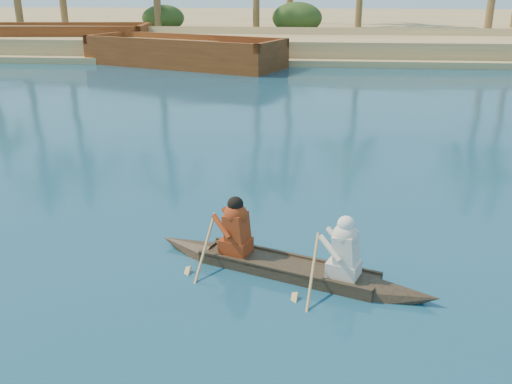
{
  "coord_description": "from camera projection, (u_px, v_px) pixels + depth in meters",
  "views": [
    {
      "loc": [
        -2.15,
        -10.82,
        4.41
      ],
      "look_at": [
        -3.11,
        -0.89,
        0.77
      ],
      "focal_mm": 40.0,
      "sensor_mm": 36.0,
      "label": 1
    }
  ],
  "objects": [
    {
      "name": "ground",
      "position": [
        414.0,
        218.0,
        11.43
      ],
      "size": [
        160.0,
        160.0,
        0.0
      ],
      "primitive_type": "plane",
      "color": "#0C344D",
      "rests_on": "ground"
    },
    {
      "name": "sandy_embankment",
      "position": [
        336.0,
        27.0,
        55.1
      ],
      "size": [
        150.0,
        51.0,
        1.5
      ],
      "color": "tan",
      "rests_on": "ground"
    },
    {
      "name": "shrub_cluster",
      "position": [
        343.0,
        33.0,
        40.48
      ],
      "size": [
        100.0,
        6.0,
        2.4
      ],
      "primitive_type": null,
      "color": "#203914",
      "rests_on": "ground"
    },
    {
      "name": "canoe",
      "position": [
        287.0,
        259.0,
        9.18
      ],
      "size": [
        4.76,
        2.31,
        1.34
      ],
      "rotation": [
        0.0,
        0.0,
        -0.36
      ],
      "color": "#3D3221",
      "rests_on": "ground"
    },
    {
      "name": "barge_left",
      "position": [
        45.0,
        42.0,
        38.22
      ],
      "size": [
        14.1,
        5.95,
        2.28
      ],
      "rotation": [
        0.0,
        0.0,
        0.1
      ],
      "color": "brown",
      "rests_on": "ground"
    },
    {
      "name": "barge_mid",
      "position": [
        184.0,
        54.0,
        32.64
      ],
      "size": [
        12.08,
        7.75,
        1.91
      ],
      "rotation": [
        0.0,
        0.0,
        -0.37
      ],
      "color": "brown",
      "rests_on": "ground"
    }
  ]
}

